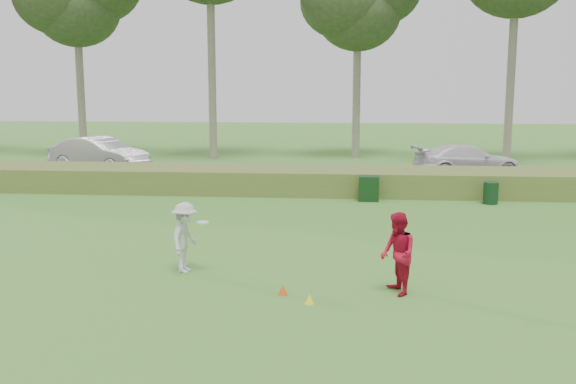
# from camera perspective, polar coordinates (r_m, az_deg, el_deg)

# --- Properties ---
(ground) EXTENTS (120.00, 120.00, 0.00)m
(ground) POSITION_cam_1_polar(r_m,az_deg,el_deg) (13.22, -1.63, -8.40)
(ground) COLOR #387727
(ground) RESTS_ON ground
(reed_strip) EXTENTS (80.00, 3.00, 0.90)m
(reed_strip) POSITION_cam_1_polar(r_m,az_deg,el_deg) (24.81, 1.72, 1.06)
(reed_strip) COLOR #536829
(reed_strip) RESTS_ON ground
(park_road) EXTENTS (80.00, 6.00, 0.06)m
(park_road) POSITION_cam_1_polar(r_m,az_deg,el_deg) (29.81, 2.32, 1.64)
(park_road) COLOR #2D2D2D
(park_road) RESTS_ON ground
(tree_4) EXTENTS (6.24, 6.24, 11.50)m
(tree_4) POSITION_cam_1_polar(r_m,az_deg,el_deg) (37.28, 6.25, 16.34)
(tree_4) COLOR gray
(tree_4) RESTS_ON ground
(player_white) EXTENTS (0.88, 1.06, 1.55)m
(player_white) POSITION_cam_1_polar(r_m,az_deg,el_deg) (14.21, -9.14, -4.01)
(player_white) COLOR silver
(player_white) RESTS_ON ground
(player_red) EXTENTS (0.82, 0.94, 1.62)m
(player_red) POSITION_cam_1_polar(r_m,az_deg,el_deg) (12.72, 9.73, -5.43)
(player_red) COLOR #B70F2D
(player_red) RESTS_ON ground
(cone_orange) EXTENTS (0.19, 0.19, 0.20)m
(cone_orange) POSITION_cam_1_polar(r_m,az_deg,el_deg) (12.68, -0.46, -8.69)
(cone_orange) COLOR #F04A0C
(cone_orange) RESTS_ON ground
(cone_yellow) EXTENTS (0.18, 0.18, 0.19)m
(cone_yellow) POSITION_cam_1_polar(r_m,az_deg,el_deg) (12.20, 1.92, -9.46)
(cone_yellow) COLOR yellow
(cone_yellow) RESTS_ON ground
(utility_cabinet) EXTENTS (0.73, 0.47, 0.89)m
(utility_cabinet) POSITION_cam_1_polar(r_m,az_deg,el_deg) (22.93, 7.20, 0.29)
(utility_cabinet) COLOR #113313
(utility_cabinet) RESTS_ON ground
(trash_bin) EXTENTS (0.61, 0.61, 0.77)m
(trash_bin) POSITION_cam_1_polar(r_m,az_deg,el_deg) (23.30, 17.58, -0.09)
(trash_bin) COLOR black
(trash_bin) RESTS_ON ground
(car_mid) EXTENTS (5.25, 3.45, 1.63)m
(car_mid) POSITION_cam_1_polar(r_m,az_deg,el_deg) (31.48, -16.44, 3.23)
(car_mid) COLOR silver
(car_mid) RESTS_ON park_road
(car_right) EXTENTS (5.10, 2.92, 1.39)m
(car_right) POSITION_cam_1_polar(r_m,az_deg,el_deg) (29.91, 15.65, 2.73)
(car_right) COLOR silver
(car_right) RESTS_ON park_road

